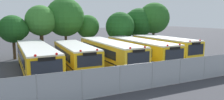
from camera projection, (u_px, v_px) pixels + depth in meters
name	position (u px, v px, depth m)	size (l,w,h in m)	color
ground_plane	(109.00, 65.00, 21.89)	(160.00, 160.00, 0.00)	#38383D
school_bus_0	(36.00, 58.00, 18.63)	(2.80, 11.43, 2.61)	#EAA80C
school_bus_1	(75.00, 55.00, 20.15)	(2.68, 9.26, 2.52)	yellow
school_bus_2	(109.00, 52.00, 21.51)	(2.59, 11.33, 2.68)	yellow
school_bus_3	(139.00, 50.00, 23.09)	(2.62, 11.31, 2.68)	yellow
school_bus_4	(164.00, 47.00, 24.67)	(2.77, 9.70, 2.80)	yellow
tree_1	(14.00, 29.00, 24.70)	(3.46, 3.27, 5.26)	#4C3823
tree_2	(42.00, 21.00, 26.21)	(3.82, 3.82, 6.51)	#4C3823
tree_3	(64.00, 17.00, 28.16)	(5.18, 5.18, 7.61)	#4C3823
tree_4	(87.00, 27.00, 29.96)	(3.33, 3.33, 5.36)	#4C3823
tree_5	(120.00, 27.00, 29.73)	(4.13, 4.13, 5.77)	#4C3823
tree_6	(138.00, 22.00, 32.42)	(4.47, 4.47, 6.44)	#4C3823
tree_7	(154.00, 18.00, 32.53)	(4.78, 4.78, 7.30)	#4C3823
chainlink_fence	(152.00, 75.00, 14.58)	(20.45, 0.07, 1.90)	#9EA0A3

